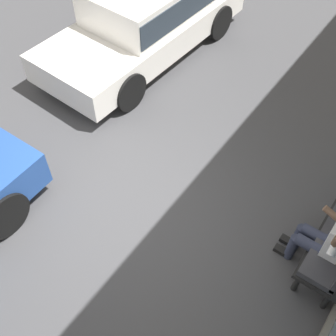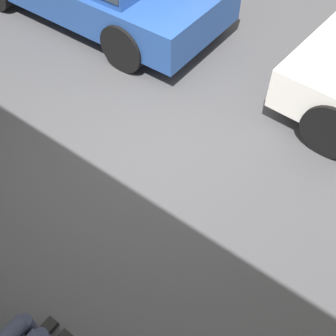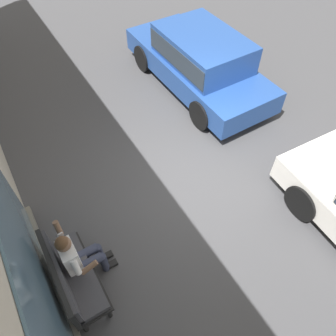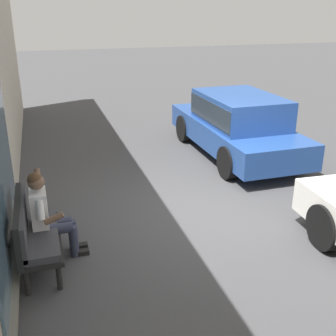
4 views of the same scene
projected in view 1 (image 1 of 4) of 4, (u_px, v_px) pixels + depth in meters
ground_plane at (120, 204)px, 6.12m from camera, size 60.00×60.00×0.00m
person_on_phone at (328, 237)px, 4.99m from camera, size 0.73×0.74×1.31m
parked_car_near at (146, 15)px, 7.86m from camera, size 4.47×1.99×1.43m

